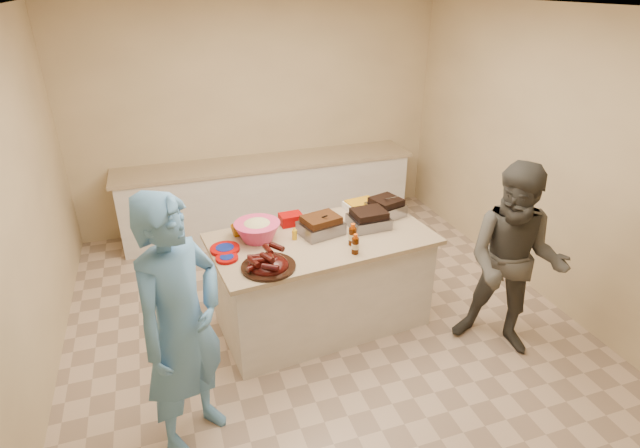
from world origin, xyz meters
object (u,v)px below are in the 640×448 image
object	(u,v)px
island	(322,321)
coleslaw_bowl	(258,239)
bbq_bottle_b	(352,245)
rib_platter	(269,268)
plastic_cup	(237,235)
bbq_bottle_a	(355,253)
guest_blue	(198,432)
roasting_pan	(385,215)
guest_gray	(498,344)
mustard_bottle	(295,239)

from	to	relation	value
island	coleslaw_bowl	size ratio (longest dim) A/B	4.83
bbq_bottle_b	rib_platter	bearing A→B (deg)	-169.41
island	plastic_cup	world-z (taller)	plastic_cup
bbq_bottle_a	bbq_bottle_b	size ratio (longest dim) A/B	0.90
guest_blue	roasting_pan	bearing A→B (deg)	-10.93
coleslaw_bowl	bbq_bottle_a	bearing A→B (deg)	-34.97
guest_gray	roasting_pan	bearing A→B (deg)	166.40
bbq_bottle_a	plastic_cup	distance (m)	1.04
bbq_bottle_b	mustard_bottle	bearing A→B (deg)	150.24
bbq_bottle_a	bbq_bottle_b	bearing A→B (deg)	76.48
coleslaw_bowl	plastic_cup	distance (m)	0.20
island	guest_blue	size ratio (longest dim) A/B	1.03
plastic_cup	guest_blue	world-z (taller)	plastic_cup
coleslaw_bowl	guest_gray	distance (m)	2.28
island	mustard_bottle	xyz separation A→B (m)	(-0.23, 0.03, 0.89)
rib_platter	guest_gray	distance (m)	2.15
bbq_bottle_a	guest_gray	world-z (taller)	bbq_bottle_a
bbq_bottle_b	plastic_cup	world-z (taller)	bbq_bottle_b
plastic_cup	guest_gray	distance (m)	2.47
island	bbq_bottle_b	bearing A→B (deg)	-53.13
plastic_cup	guest_blue	size ratio (longest dim) A/B	0.06
rib_platter	mustard_bottle	xyz separation A→B (m)	(0.32, 0.38, 0.00)
island	guest_gray	bearing A→B (deg)	-36.39
island	rib_platter	distance (m)	1.10
bbq_bottle_b	guest_blue	size ratio (longest dim) A/B	0.11
guest_blue	mustard_bottle	bearing A→B (deg)	2.03
island	mustard_bottle	bearing A→B (deg)	166.04
roasting_pan	guest_gray	distance (m)	1.51
bbq_bottle_a	plastic_cup	xyz separation A→B (m)	(-0.84, 0.61, 0.00)
guest_blue	guest_gray	bearing A→B (deg)	-38.86
roasting_pan	bbq_bottle_a	world-z (taller)	bbq_bottle_a
island	rib_platter	xyz separation A→B (m)	(-0.55, -0.35, 0.89)
bbq_bottle_a	roasting_pan	bearing A→B (deg)	46.92
coleslaw_bowl	guest_gray	bearing A→B (deg)	-26.26
coleslaw_bowl	bbq_bottle_a	xyz separation A→B (m)	(0.69, -0.48, 0.00)
bbq_bottle_a	mustard_bottle	world-z (taller)	bbq_bottle_a
bbq_bottle_a	mustard_bottle	size ratio (longest dim) A/B	1.50
bbq_bottle_b	roasting_pan	bearing A→B (deg)	40.78
island	plastic_cup	xyz separation A→B (m)	(-0.68, 0.26, 0.89)
roasting_pan	bbq_bottle_b	size ratio (longest dim) A/B	1.50
island	roasting_pan	size ratio (longest dim) A/B	6.51
mustard_bottle	plastic_cup	xyz separation A→B (m)	(-0.45, 0.23, 0.00)
rib_platter	roasting_pan	distance (m)	1.38
roasting_pan	guest_blue	size ratio (longest dim) A/B	0.16
roasting_pan	coleslaw_bowl	size ratio (longest dim) A/B	0.74
island	coleslaw_bowl	bearing A→B (deg)	160.45
coleslaw_bowl	bbq_bottle_a	distance (m)	0.84
guest_gray	mustard_bottle	bearing A→B (deg)	-163.67
roasting_pan	bbq_bottle_b	xyz separation A→B (m)	(-0.51, -0.44, 0.00)
coleslaw_bowl	guest_blue	size ratio (longest dim) A/B	0.21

